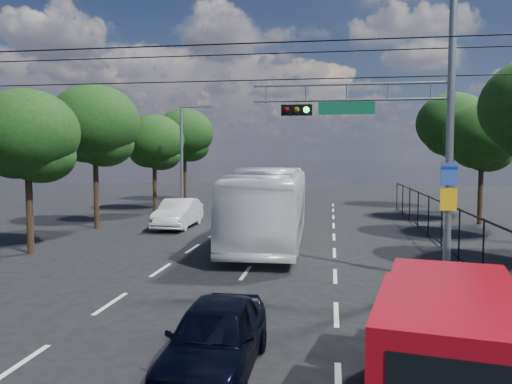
% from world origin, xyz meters
% --- Properties ---
extents(ground, '(120.00, 120.00, 0.00)m').
position_xyz_m(ground, '(0.00, 0.00, 0.00)').
color(ground, black).
rests_on(ground, ground).
extents(lane_markings, '(6.12, 38.00, 0.01)m').
position_xyz_m(lane_markings, '(-0.00, 14.00, 0.01)').
color(lane_markings, beige).
rests_on(lane_markings, ground).
extents(signal_mast, '(6.43, 0.39, 9.50)m').
position_xyz_m(signal_mast, '(5.28, 7.99, 5.24)').
color(signal_mast, slate).
rests_on(signal_mast, ground).
extents(streetlight_left, '(2.09, 0.22, 7.08)m').
position_xyz_m(streetlight_left, '(-6.33, 22.00, 3.94)').
color(streetlight_left, slate).
rests_on(streetlight_left, ground).
extents(utility_wires, '(22.00, 5.04, 0.74)m').
position_xyz_m(utility_wires, '(0.00, 8.83, 7.23)').
color(utility_wires, black).
rests_on(utility_wires, ground).
extents(fence_right, '(0.06, 34.03, 2.00)m').
position_xyz_m(fence_right, '(7.60, 12.17, 1.03)').
color(fence_right, black).
rests_on(fence_right, ground).
extents(tree_right_d, '(4.32, 4.32, 7.02)m').
position_xyz_m(tree_right_d, '(11.42, 22.02, 4.85)').
color(tree_right_d, black).
rests_on(tree_right_d, ground).
extents(tree_right_e, '(5.28, 5.28, 8.58)m').
position_xyz_m(tree_right_e, '(11.62, 30.02, 5.94)').
color(tree_right_e, black).
rests_on(tree_right_e, ground).
extents(tree_left_b, '(4.08, 4.08, 6.63)m').
position_xyz_m(tree_left_b, '(-9.18, 10.02, 4.58)').
color(tree_left_b, black).
rests_on(tree_left_b, ground).
extents(tree_left_c, '(4.80, 4.80, 7.80)m').
position_xyz_m(tree_left_c, '(-9.78, 17.02, 5.40)').
color(tree_left_c, black).
rests_on(tree_left_c, ground).
extents(tree_left_d, '(4.20, 4.20, 6.83)m').
position_xyz_m(tree_left_d, '(-9.38, 25.02, 4.72)').
color(tree_left_d, black).
rests_on(tree_left_d, ground).
extents(tree_left_e, '(4.92, 4.92, 7.99)m').
position_xyz_m(tree_left_e, '(-9.58, 33.02, 5.53)').
color(tree_left_e, black).
rests_on(tree_left_e, ground).
extents(red_pickup, '(3.00, 5.87, 2.09)m').
position_xyz_m(red_pickup, '(4.66, -0.70, 1.11)').
color(red_pickup, black).
rests_on(red_pickup, ground).
extents(navy_hatchback, '(1.59, 3.94, 1.34)m').
position_xyz_m(navy_hatchback, '(0.77, 0.24, 0.67)').
color(navy_hatchback, black).
rests_on(navy_hatchback, ground).
extents(white_bus, '(3.22, 12.38, 3.43)m').
position_xyz_m(white_bus, '(0.09, 14.07, 1.71)').
color(white_bus, silver).
rests_on(white_bus, ground).
extents(white_van, '(1.74, 4.81, 1.58)m').
position_xyz_m(white_van, '(-5.50, 17.97, 0.79)').
color(white_van, silver).
rests_on(white_van, ground).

